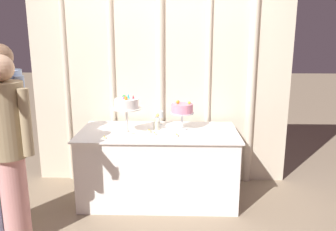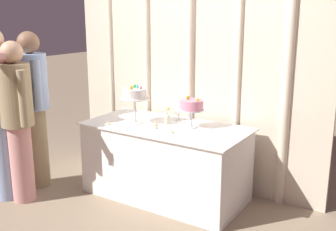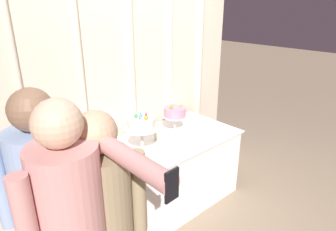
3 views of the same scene
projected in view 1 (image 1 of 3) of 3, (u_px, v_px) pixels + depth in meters
The scene contains 13 objects.
ground_plane at pixel (158, 202), 3.66m from camera, with size 24.00×24.00×0.00m, color gray.
draped_curtain at pixel (164, 63), 3.92m from camera, with size 2.98×0.15×2.74m.
cake_table at pixel (159, 165), 3.67m from camera, with size 1.65×0.82×0.76m.
cake_display_nearleft at pixel (127, 105), 3.45m from camera, with size 0.30×0.30×0.41m.
cake_display_nearright at pixel (182, 109), 3.61m from camera, with size 0.25×0.25×0.31m.
wine_glass at pixel (160, 115), 3.81m from camera, with size 0.08×0.08×0.16m.
flower_vase at pixel (157, 123), 3.63m from camera, with size 0.07×0.08×0.18m.
tealight_far_left at pixel (104, 138), 3.33m from camera, with size 0.04×0.04×0.03m.
tealight_near_left at pixel (149, 131), 3.54m from camera, with size 0.05×0.05×0.04m.
tealight_near_right at pixel (154, 134), 3.46m from camera, with size 0.05×0.05×0.03m.
tealight_far_right at pixel (177, 136), 3.40m from camera, with size 0.04×0.04×0.03m.
guest_man_dark_suit at pixel (8, 129), 3.08m from camera, with size 0.46×0.44×1.67m.
guest_man_pink_jacket at pixel (9, 144), 2.76m from camera, with size 0.46×0.39×1.60m.
Camera 1 is at (0.20, -3.34, 1.76)m, focal length 36.76 mm.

